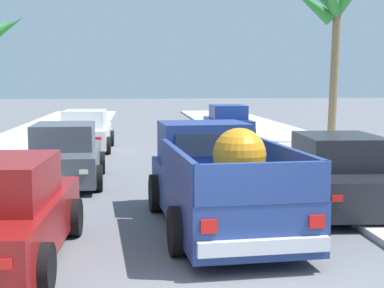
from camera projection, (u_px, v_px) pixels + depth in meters
sidewalk_left at (4, 165)px, 17.30m from camera, size 4.89×60.00×0.12m
sidewalk_right at (330, 160)px, 18.35m from camera, size 4.89×60.00×0.12m
curb_left at (39, 165)px, 17.40m from camera, size 0.16×60.00×0.10m
curb_right at (299, 161)px, 18.25m from camera, size 0.16×60.00×0.10m
pickup_truck at (219, 182)px, 10.15m from camera, size 2.48×5.33×1.88m
car_left_near at (337, 174)px, 11.64m from camera, size 2.21×4.34×1.54m
car_right_near at (85, 132)px, 21.40m from camera, size 2.05×4.27×1.54m
car_right_mid at (64, 155)px, 14.57m from camera, size 2.12×4.30×1.54m
car_left_far at (228, 123)px, 26.08m from camera, size 2.04×4.27×1.54m
palm_tree_right_fore at (333, 9)px, 22.42m from camera, size 3.77×3.64×6.66m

